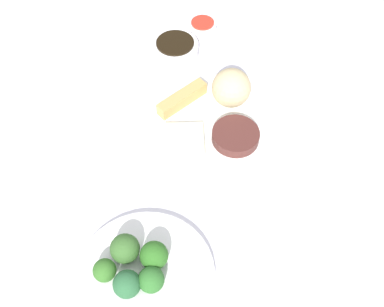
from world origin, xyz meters
name	(u,v)px	position (x,y,z in m)	size (l,w,h in m)	color
tabletop	(209,135)	(0.00, 0.00, 0.01)	(2.20, 2.20, 0.02)	silver
main_plate	(208,123)	(-0.01, 0.02, 0.03)	(0.27, 0.27, 0.02)	white
rice_scoop	(231,88)	(0.03, 0.07, 0.08)	(0.08, 0.08, 0.08)	#CAB682
spring_roll	(182,99)	(-0.06, 0.05, 0.05)	(0.11, 0.02, 0.03)	tan
crab_rangoon_wonton	(184,139)	(-0.04, -0.04, 0.04)	(0.08, 0.08, 0.01)	beige
stir_fry_heap	(236,136)	(0.05, -0.02, 0.05)	(0.09, 0.09, 0.02)	#4F2621
broccoli_plate	(145,277)	(-0.06, -0.31, 0.03)	(0.22, 0.22, 0.01)	white
broccoli_floret_0	(151,280)	(-0.04, -0.33, 0.05)	(0.04, 0.04, 0.04)	#2C6728
broccoli_floret_1	(127,284)	(-0.08, -0.34, 0.06)	(0.04, 0.04, 0.04)	#295E35
broccoli_floret_2	(125,249)	(-0.10, -0.28, 0.06)	(0.05, 0.05, 0.05)	#366229
broccoli_floret_3	(154,255)	(-0.05, -0.29, 0.06)	(0.05, 0.05, 0.05)	#2C6620
broccoli_floret_5	(105,270)	(-0.12, -0.32, 0.05)	(0.04, 0.04, 0.04)	#336825
soy_sauce_bowl	(175,51)	(-0.11, 0.20, 0.04)	(0.10, 0.10, 0.04)	white
soy_sauce_bowl_liquid	(175,43)	(-0.11, 0.20, 0.06)	(0.08, 0.08, 0.00)	black
sauce_ramekin_sweet_and_sour	(202,28)	(-0.06, 0.30, 0.03)	(0.07, 0.07, 0.03)	white
sauce_ramekin_sweet_and_sour_liquid	(203,23)	(-0.06, 0.30, 0.05)	(0.05, 0.05, 0.00)	red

